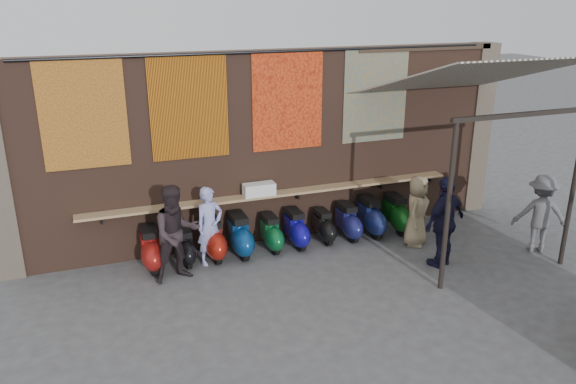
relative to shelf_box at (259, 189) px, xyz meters
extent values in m
plane|color=#474749|center=(0.39, -2.30, -1.25)|extent=(70.00, 70.00, 0.00)
cube|color=brown|center=(0.39, 0.40, 0.75)|extent=(10.00, 0.40, 4.00)
cube|color=#4C4238|center=(5.59, 0.40, 0.75)|extent=(0.50, 0.50, 4.00)
cube|color=#9E7A51|center=(0.39, 0.03, -0.15)|extent=(8.00, 0.32, 0.05)
cube|color=white|center=(0.00, 0.00, 0.00)|extent=(0.65, 0.28, 0.26)
cube|color=maroon|center=(-3.21, 0.18, 1.75)|extent=(1.50, 0.02, 2.00)
cube|color=orange|center=(-1.31, 0.18, 1.75)|extent=(1.50, 0.02, 2.00)
cube|color=#E04C1C|center=(0.69, 0.18, 1.75)|extent=(1.50, 0.02, 2.00)
cube|color=#235E82|center=(2.69, 0.18, 1.75)|extent=(1.50, 0.02, 2.00)
cylinder|color=black|center=(0.39, 0.17, 2.73)|extent=(9.50, 0.06, 0.06)
imported|color=#99A1DF|center=(-1.15, -0.44, -0.47)|extent=(0.66, 0.54, 1.57)
imported|color=#292023|center=(-1.87, -0.90, -0.34)|extent=(0.99, 0.83, 1.83)
imported|color=black|center=(3.05, -2.11, -0.35)|extent=(1.15, 0.74, 1.81)
imported|color=slate|center=(5.28, -2.24, -0.43)|extent=(1.22, 1.07, 1.64)
imported|color=#95825E|center=(3.10, -1.10, -0.49)|extent=(0.88, 0.86, 1.52)
cube|color=beige|center=(3.89, -1.40, 2.30)|extent=(3.20, 3.28, 0.97)
cube|color=#33261C|center=(3.89, 0.19, 2.70)|extent=(3.30, 0.08, 0.12)
cube|color=black|center=(3.89, -2.90, 1.83)|extent=(3.00, 0.08, 0.08)
cylinder|color=black|center=(2.49, -2.90, 0.30)|extent=(0.09, 0.09, 3.10)
cylinder|color=black|center=(5.29, -2.90, 0.30)|extent=(0.09, 0.09, 3.10)
camera|label=1|loc=(-3.25, -10.39, 3.73)|focal=35.00mm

